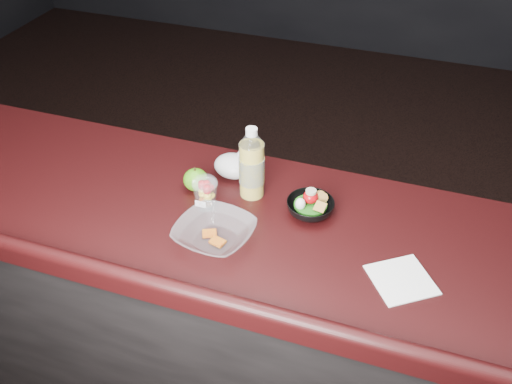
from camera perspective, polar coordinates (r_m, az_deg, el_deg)
counter at (r=2.16m, az=-1.57°, el=-12.82°), size 4.06×0.71×1.02m
lemonade_bottle at (r=1.83m, az=-0.43°, el=2.45°), size 0.08×0.08×0.25m
fruit_cup at (r=1.81m, az=-5.10°, el=0.02°), size 0.08×0.08×0.12m
green_apple at (r=1.90m, az=-6.06°, el=1.24°), size 0.08×0.08×0.09m
plastic_bag at (r=1.95m, az=-2.13°, el=2.74°), size 0.14×0.11×0.10m
snack_bowl at (r=1.80m, az=5.42°, el=-1.43°), size 0.18×0.18×0.08m
takeout_bowl at (r=1.70m, az=-4.18°, el=-4.15°), size 0.26×0.26×0.06m
paper_napkin at (r=1.65m, az=14.35°, el=-8.50°), size 0.22×0.22×0.00m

